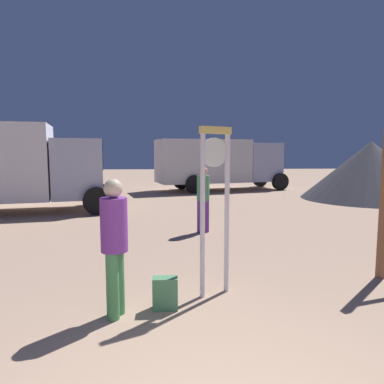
% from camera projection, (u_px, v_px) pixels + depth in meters
% --- Properties ---
extents(standing_clock, '(0.48, 0.29, 2.38)m').
position_uv_depth(standing_clock, '(215.00, 193.00, 5.01)').
color(standing_clock, silver).
rests_on(standing_clock, ground_plane).
extents(person_near_clock, '(0.33, 0.33, 1.72)m').
position_uv_depth(person_near_clock, '(114.00, 241.00, 4.36)').
color(person_near_clock, '#478C50').
rests_on(person_near_clock, ground_plane).
extents(backpack, '(0.32, 0.22, 0.42)m').
position_uv_depth(backpack, '(165.00, 293.00, 4.65)').
color(backpack, '#4C8859').
rests_on(backpack, ground_plane).
extents(person_distant, '(0.32, 0.32, 1.67)m').
position_uv_depth(person_distant, '(203.00, 196.00, 9.02)').
color(person_distant, '#71358E').
rests_on(person_distant, ground_plane).
extents(box_truck_far, '(7.18, 3.91, 2.67)m').
position_uv_depth(box_truck_far, '(218.00, 162.00, 19.01)').
color(box_truck_far, silver).
rests_on(box_truck_far, ground_plane).
extents(dome_tent, '(5.70, 5.70, 2.49)m').
position_uv_depth(dome_tent, '(370.00, 170.00, 15.37)').
color(dome_tent, '#3A3A40').
rests_on(dome_tent, ground_plane).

